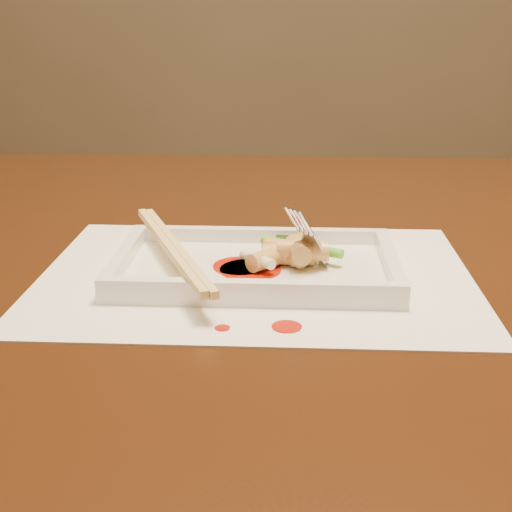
{
  "coord_description": "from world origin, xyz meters",
  "views": [
    {
      "loc": [
        0.09,
        -0.74,
        0.99
      ],
      "look_at": [
        0.06,
        -0.11,
        0.77
      ],
      "focal_mm": 50.0,
      "sensor_mm": 36.0,
      "label": 1
    }
  ],
  "objects_px": {
    "placemat": "(256,275)",
    "fork": "(333,185)",
    "table": "(206,322)",
    "chopstick_a": "(168,247)",
    "plate_base": "(256,270)"
  },
  "relations": [
    {
      "from": "table",
      "to": "plate_base",
      "type": "relative_size",
      "value": 5.38
    },
    {
      "from": "chopstick_a",
      "to": "plate_base",
      "type": "bearing_deg",
      "value": 0.0
    },
    {
      "from": "placemat",
      "to": "plate_base",
      "type": "xyz_separation_m",
      "value": [
        0.0,
        0.0,
        0.0
      ]
    },
    {
      "from": "table",
      "to": "fork",
      "type": "distance_m",
      "value": 0.25
    },
    {
      "from": "table",
      "to": "chopstick_a",
      "type": "bearing_deg",
      "value": -99.87
    },
    {
      "from": "placemat",
      "to": "fork",
      "type": "distance_m",
      "value": 0.11
    },
    {
      "from": "plate_base",
      "to": "fork",
      "type": "height_order",
      "value": "fork"
    },
    {
      "from": "chopstick_a",
      "to": "fork",
      "type": "distance_m",
      "value": 0.16
    },
    {
      "from": "fork",
      "to": "chopstick_a",
      "type": "bearing_deg",
      "value": -173.25
    },
    {
      "from": "placemat",
      "to": "plate_base",
      "type": "height_order",
      "value": "plate_base"
    },
    {
      "from": "plate_base",
      "to": "fork",
      "type": "xyz_separation_m",
      "value": [
        0.07,
        0.02,
        0.08
      ]
    },
    {
      "from": "table",
      "to": "placemat",
      "type": "height_order",
      "value": "placemat"
    },
    {
      "from": "placemat",
      "to": "plate_base",
      "type": "relative_size",
      "value": 1.54
    },
    {
      "from": "plate_base",
      "to": "chopstick_a",
      "type": "height_order",
      "value": "chopstick_a"
    },
    {
      "from": "plate_base",
      "to": "chopstick_a",
      "type": "distance_m",
      "value": 0.08
    }
  ]
}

